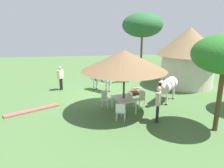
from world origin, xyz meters
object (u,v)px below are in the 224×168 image
(thatched_hut, at_px, (188,54))
(acacia_tree_far_lawn, at_px, (142,25))
(patio_dining_table, at_px, (124,100))
(zebra_nearest_camera, at_px, (131,69))
(striped_lounge_chair, at_px, (135,91))
(zebra_toward_hut, at_px, (167,85))
(patio_chair_east_end, at_px, (106,98))
(standing_watcher, at_px, (61,76))
(guest_beside_umbrella, at_px, (158,101))
(zebra_by_umbrella, at_px, (102,78))
(patio_chair_near_lawn, at_px, (121,111))
(patio_chair_west_end, at_px, (141,98))
(shade_umbrella, at_px, (124,60))

(thatched_hut, distance_m, acacia_tree_far_lawn, 5.94)
(patio_dining_table, xyz_separation_m, zebra_nearest_camera, (-6.15, 1.82, 0.32))
(thatched_hut, xyz_separation_m, striped_lounge_chair, (1.58, -4.28, -2.08))
(thatched_hut, relative_size, zebra_toward_hut, 2.51)
(patio_chair_east_end, height_order, standing_watcher, standing_watcher)
(guest_beside_umbrella, distance_m, striped_lounge_chair, 4.13)
(striped_lounge_chair, height_order, zebra_by_umbrella, zebra_by_umbrella)
(thatched_hut, relative_size, patio_chair_east_end, 5.10)
(striped_lounge_chair, distance_m, zebra_toward_hut, 2.29)
(patio_dining_table, distance_m, patio_chair_near_lawn, 1.18)
(guest_beside_umbrella, xyz_separation_m, zebra_by_umbrella, (-5.14, -2.07, -0.12))
(guest_beside_umbrella, distance_m, standing_watcher, 7.52)
(patio_chair_near_lawn, height_order, zebra_toward_hut, zebra_toward_hut)
(patio_chair_east_end, bearing_deg, striped_lounge_chair, 176.24)
(patio_chair_east_end, xyz_separation_m, striped_lounge_chair, (-1.82, 2.07, -0.27))
(patio_dining_table, distance_m, striped_lounge_chair, 2.95)
(zebra_by_umbrella, height_order, zebra_toward_hut, zebra_toward_hut)
(guest_beside_umbrella, xyz_separation_m, zebra_toward_hut, (-2.54, 1.47, -0.05))
(zebra_toward_hut, bearing_deg, patio_chair_west_end, 60.95)
(thatched_hut, xyz_separation_m, patio_chair_east_end, (3.40, -6.35, -1.81))
(standing_watcher, xyz_separation_m, zebra_by_umbrella, (0.62, 2.77, -0.07))
(patio_chair_east_end, xyz_separation_m, patio_chair_west_end, (0.31, 1.88, 0.00))
(acacia_tree_far_lawn, bearing_deg, patio_dining_table, -20.45)
(zebra_toward_hut, relative_size, acacia_tree_far_lawn, 0.34)
(zebra_toward_hut, bearing_deg, patio_chair_east_end, 46.19)
(standing_watcher, xyz_separation_m, striped_lounge_chair, (1.70, 4.77, -0.74))
(thatched_hut, relative_size, patio_dining_table, 3.12)
(zebra_nearest_camera, bearing_deg, zebra_toward_hut, 158.69)
(patio_chair_east_end, height_order, zebra_nearest_camera, zebra_nearest_camera)
(shade_umbrella, height_order, patio_dining_table, shade_umbrella)
(shade_umbrella, height_order, zebra_nearest_camera, shade_umbrella)
(patio_chair_near_lawn, relative_size, striped_lounge_chair, 0.99)
(shade_umbrella, height_order, standing_watcher, shade_umbrella)
(acacia_tree_far_lawn, bearing_deg, thatched_hut, 20.71)
(guest_beside_umbrella, xyz_separation_m, standing_watcher, (-5.76, -4.84, -0.05))
(patio_dining_table, distance_m, zebra_nearest_camera, 6.42)
(thatched_hut, height_order, standing_watcher, thatched_hut)
(striped_lounge_chair, bearing_deg, zebra_nearest_camera, 69.72)
(patio_dining_table, bearing_deg, zebra_by_umbrella, -168.53)
(zebra_nearest_camera, bearing_deg, guest_beside_umbrella, 143.98)
(acacia_tree_far_lawn, bearing_deg, shade_umbrella, -20.45)
(shade_umbrella, distance_m, patio_chair_near_lawn, 2.46)
(patio_dining_table, relative_size, standing_watcher, 0.89)
(zebra_toward_hut, bearing_deg, thatched_hut, -89.98)
(guest_beside_umbrella, height_order, zebra_nearest_camera, guest_beside_umbrella)
(thatched_hut, bearing_deg, patio_chair_near_lawn, -47.71)
(acacia_tree_far_lawn, bearing_deg, patio_chair_near_lawn, -20.17)
(shade_umbrella, height_order, zebra_by_umbrella, shade_umbrella)
(patio_chair_near_lawn, bearing_deg, patio_chair_east_end, 121.45)
(shade_umbrella, height_order, zebra_toward_hut, shade_umbrella)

